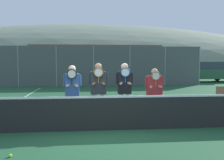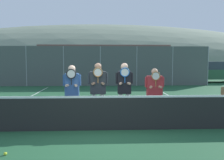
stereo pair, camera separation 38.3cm
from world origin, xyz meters
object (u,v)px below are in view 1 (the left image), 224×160
at_px(player_center_left, 98,87).
at_px(player_rightmost, 154,90).
at_px(car_right_of_center, 207,71).
at_px(car_center, 149,72).
at_px(car_far_left, 35,72).
at_px(player_leftmost, 72,89).
at_px(player_center_right, 124,87).
at_px(tennis_ball_on_court, 10,156).
at_px(car_left_of_center, 92,72).

height_order(player_center_left, player_rightmost, player_center_left).
relative_size(player_rightmost, car_right_of_center, 0.37).
relative_size(player_rightmost, car_center, 0.38).
bearing_deg(car_far_left, player_leftmost, -73.89).
distance_m(player_center_left, car_far_left, 14.41).
xyz_separation_m(player_center_right, car_far_left, (-5.60, 13.57, -0.19)).
height_order(player_center_left, tennis_ball_on_court, player_center_left).
relative_size(player_leftmost, car_far_left, 0.45).
bearing_deg(player_leftmost, player_center_right, 4.56).
bearing_deg(car_center, player_center_right, -106.75).
distance_m(player_leftmost, player_rightmost, 2.60).
xyz_separation_m(player_rightmost, car_left_of_center, (-1.76, 14.17, -0.14)).
xyz_separation_m(player_center_left, player_rightmost, (1.79, -0.05, -0.11)).
bearing_deg(player_center_left, car_right_of_center, 52.95).
bearing_deg(tennis_ball_on_court, car_right_of_center, 53.27).
distance_m(car_center, car_right_of_center, 5.19).
bearing_deg(car_right_of_center, tennis_ball_on_court, -126.73).
bearing_deg(player_leftmost, player_center_left, 7.58).
relative_size(car_far_left, car_right_of_center, 0.87).
bearing_deg(player_leftmost, player_rightmost, 1.36).
bearing_deg(tennis_ball_on_court, car_far_left, 99.94).
bearing_deg(tennis_ball_on_court, player_center_right, 44.92).
xyz_separation_m(car_left_of_center, car_center, (5.05, -0.02, 0.01)).
xyz_separation_m(player_leftmost, player_center_left, (0.81, 0.11, 0.04)).
bearing_deg(tennis_ball_on_court, car_center, 67.46).
height_order(player_leftmost, car_right_of_center, player_leftmost).
distance_m(player_center_left, player_rightmost, 1.80).
bearing_deg(player_leftmost, tennis_ball_on_court, -112.89).
bearing_deg(car_far_left, car_center, 3.02).
xyz_separation_m(player_rightmost, car_far_left, (-6.56, 13.64, -0.09)).
distance_m(player_leftmost, car_right_of_center, 17.58).
distance_m(player_center_left, tennis_ball_on_court, 3.49).
relative_size(player_center_left, player_center_right, 1.00).
distance_m(player_center_left, car_right_of_center, 17.00).
distance_m(car_far_left, tennis_ball_on_court, 16.58).
bearing_deg(player_center_left, player_rightmost, -1.47).
xyz_separation_m(player_center_right, tennis_ball_on_court, (-2.75, -2.74, -1.08)).
bearing_deg(car_center, player_leftmost, -112.48).
relative_size(player_center_left, tennis_ball_on_court, 27.60).
height_order(player_center_left, car_left_of_center, player_center_left).
relative_size(player_leftmost, car_right_of_center, 0.39).
bearing_deg(player_center_left, player_leftmost, -172.42).
distance_m(player_center_left, player_center_right, 0.84).
distance_m(player_center_right, player_rightmost, 0.96).
height_order(car_left_of_center, car_center, car_center).
bearing_deg(player_center_left, car_far_left, 109.32).
bearing_deg(player_leftmost, car_far_left, 106.11).
bearing_deg(car_left_of_center, player_center_left, -90.12).
height_order(player_center_left, car_center, player_center_left).
height_order(player_center_left, player_center_right, player_center_left).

